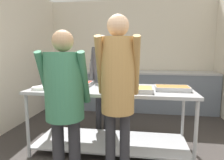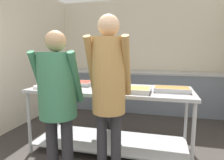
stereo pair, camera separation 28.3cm
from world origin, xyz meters
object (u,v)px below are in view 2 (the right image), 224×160
at_px(sauce_pan, 108,84).
at_px(serving_tray_roast, 172,89).
at_px(plate_stack, 42,87).
at_px(cook_behind_counter, 106,72).
at_px(serving_tray_greens, 134,90).
at_px(guest_serving_left, 58,93).
at_px(guest_serving_right, 109,83).
at_px(serving_tray_vegetables, 78,83).
at_px(water_bottle, 99,66).

xyz_separation_m(sauce_pan, serving_tray_roast, (0.89, -0.15, -0.01)).
bearing_deg(serving_tray_roast, sauce_pan, 170.47).
relative_size(plate_stack, cook_behind_counter, 0.14).
bearing_deg(sauce_pan, serving_tray_greens, -35.03).
height_order(sauce_pan, cook_behind_counter, cook_behind_counter).
relative_size(guest_serving_left, guest_serving_right, 0.92).
xyz_separation_m(serving_tray_vegetables, water_bottle, (-0.28, 1.91, 0.13)).
bearing_deg(serving_tray_vegetables, water_bottle, 98.25).
height_order(guest_serving_left, cook_behind_counter, cook_behind_counter).
distance_m(serving_tray_vegetables, water_bottle, 1.94).
bearing_deg(serving_tray_greens, water_bottle, 117.89).
xyz_separation_m(guest_serving_left, water_bottle, (-0.48, 2.87, 0.07)).
distance_m(plate_stack, cook_behind_counter, 1.12).
bearing_deg(plate_stack, serving_tray_roast, 6.62).
distance_m(plate_stack, water_bottle, 2.28).
distance_m(guest_serving_left, cook_behind_counter, 1.48).
bearing_deg(guest_serving_left, cook_behind_counter, 86.66).
relative_size(cook_behind_counter, water_bottle, 6.32).
distance_m(serving_tray_greens, guest_serving_left, 0.95).
bearing_deg(guest_serving_right, serving_tray_vegetables, 129.06).
bearing_deg(sauce_pan, plate_stack, -157.59).
bearing_deg(cook_behind_counter, serving_tray_greens, -53.78).
distance_m(plate_stack, serving_tray_greens, 1.28).
height_order(serving_tray_vegetables, water_bottle, water_bottle).
height_order(plate_stack, serving_tray_roast, serving_tray_roast).
distance_m(plate_stack, serving_tray_roast, 1.75).
bearing_deg(serving_tray_greens, serving_tray_roast, 18.93).
bearing_deg(serving_tray_greens, serving_tray_vegetables, 160.52).
relative_size(guest_serving_left, water_bottle, 6.07).
height_order(serving_tray_roast, guest_serving_right, guest_serving_right).
bearing_deg(plate_stack, serving_tray_greens, 2.06).
relative_size(serving_tray_vegetables, serving_tray_greens, 1.16).
bearing_deg(sauce_pan, guest_serving_left, -105.87).
bearing_deg(serving_tray_roast, serving_tray_vegetables, 173.08).
height_order(plate_stack, guest_serving_left, guest_serving_left).
xyz_separation_m(serving_tray_roast, guest_serving_right, (-0.63, -0.74, 0.17)).
bearing_deg(serving_tray_vegetables, cook_behind_counter, 60.98).
distance_m(serving_tray_vegetables, guest_serving_left, 0.98).
relative_size(plate_stack, serving_tray_greens, 0.57).
bearing_deg(guest_serving_right, serving_tray_greens, 73.30).
xyz_separation_m(plate_stack, serving_tray_roast, (1.74, 0.20, 0.01)).
height_order(serving_tray_greens, serving_tray_roast, same).
bearing_deg(guest_serving_right, cook_behind_counter, 107.26).
xyz_separation_m(serving_tray_greens, serving_tray_roast, (0.45, 0.16, -0.00)).
bearing_deg(serving_tray_vegetables, serving_tray_roast, -6.92).
distance_m(plate_stack, guest_serving_right, 1.24).
xyz_separation_m(sauce_pan, water_bottle, (-0.75, 1.93, 0.12)).
bearing_deg(sauce_pan, serving_tray_vegetables, 178.08).
height_order(sauce_pan, serving_tray_greens, sauce_pan).
bearing_deg(cook_behind_counter, plate_stack, -126.97).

